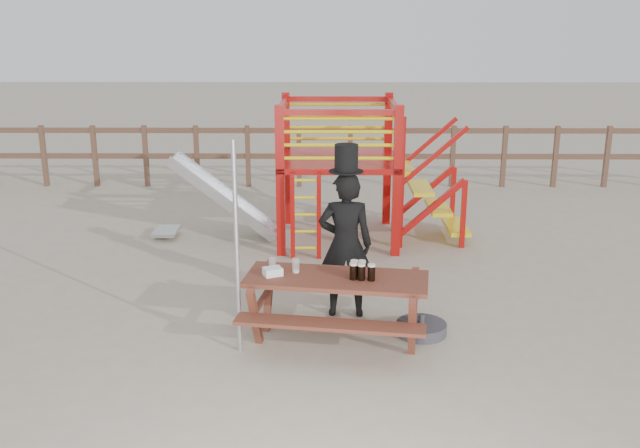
# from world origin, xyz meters

# --- Properties ---
(ground) EXTENTS (60.00, 60.00, 0.00)m
(ground) POSITION_xyz_m (0.00, 0.00, 0.00)
(ground) COLOR tan
(ground) RESTS_ON ground
(back_fence) EXTENTS (15.09, 0.09, 1.20)m
(back_fence) POSITION_xyz_m (0.00, 7.00, 0.74)
(back_fence) COLOR brown
(back_fence) RESTS_ON ground
(playground_fort) EXTENTS (4.71, 1.84, 2.10)m
(playground_fort) POSITION_xyz_m (0.12, 3.58, 1.07)
(playground_fort) COLOR #AA0E0B
(playground_fort) RESTS_ON ground
(picnic_table) EXTENTS (2.00, 1.52, 0.71)m
(picnic_table) POSITION_xyz_m (0.13, 0.02, 0.45)
(picnic_table) COLOR brown
(picnic_table) RESTS_ON ground
(man_with_hat) EXTENTS (0.60, 0.40, 1.93)m
(man_with_hat) POSITION_xyz_m (0.24, 0.73, 0.87)
(man_with_hat) COLOR black
(man_with_hat) RESTS_ON ground
(metal_pole) EXTENTS (0.05, 0.05, 2.14)m
(metal_pole) POSITION_xyz_m (-0.83, -0.21, 1.07)
(metal_pole) COLOR #B2B2B7
(metal_pole) RESTS_ON ground
(parasol_base) EXTENTS (0.53, 0.53, 0.23)m
(parasol_base) POSITION_xyz_m (1.04, 0.21, 0.06)
(parasol_base) COLOR #39383E
(parasol_base) RESTS_ON ground
(paper_bag) EXTENTS (0.22, 0.20, 0.08)m
(paper_bag) POSITION_xyz_m (-0.51, 0.06, 0.75)
(paper_bag) COLOR white
(paper_bag) RESTS_ON picnic_table
(stout_pints) EXTENTS (0.25, 0.19, 0.17)m
(stout_pints) POSITION_xyz_m (0.37, -0.02, 0.80)
(stout_pints) COLOR black
(stout_pints) RESTS_ON picnic_table
(empty_glasses) EXTENTS (0.32, 0.08, 0.15)m
(empty_glasses) POSITION_xyz_m (-0.40, 0.15, 0.78)
(empty_glasses) COLOR silver
(empty_glasses) RESTS_ON picnic_table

